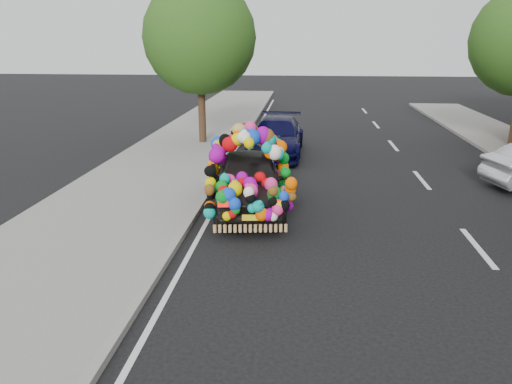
# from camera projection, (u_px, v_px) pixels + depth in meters

# --- Properties ---
(ground) EXTENTS (100.00, 100.00, 0.00)m
(ground) POSITION_uv_depth(u_px,v_px,m) (295.00, 241.00, 10.17)
(ground) COLOR black
(ground) RESTS_ON ground
(sidewalk) EXTENTS (4.00, 60.00, 0.12)m
(sidewalk) POSITION_uv_depth(u_px,v_px,m) (92.00, 231.00, 10.54)
(sidewalk) COLOR gray
(sidewalk) RESTS_ON ground
(kerb) EXTENTS (0.15, 60.00, 0.13)m
(kerb) POSITION_uv_depth(u_px,v_px,m) (182.00, 234.00, 10.36)
(kerb) COLOR gray
(kerb) RESTS_ON ground
(lane_markings) EXTENTS (6.00, 50.00, 0.01)m
(lane_markings) POSITION_uv_depth(u_px,v_px,m) (478.00, 247.00, 9.84)
(lane_markings) COLOR silver
(lane_markings) RESTS_ON ground
(tree_near_sidewalk) EXTENTS (4.20, 4.20, 6.13)m
(tree_near_sidewalk) POSITION_uv_depth(u_px,v_px,m) (200.00, 37.00, 18.39)
(tree_near_sidewalk) COLOR #332114
(tree_near_sidewalk) RESTS_ON ground
(plush_art_car) EXTENTS (2.47, 4.40, 2.01)m
(plush_art_car) POSITION_uv_depth(u_px,v_px,m) (249.00, 167.00, 11.88)
(plush_art_car) COLOR black
(plush_art_car) RESTS_ON ground
(navy_sedan) EXTENTS (1.94, 4.51, 1.30)m
(navy_sedan) POSITION_uv_depth(u_px,v_px,m) (276.00, 137.00, 17.65)
(navy_sedan) COLOR black
(navy_sedan) RESTS_ON ground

